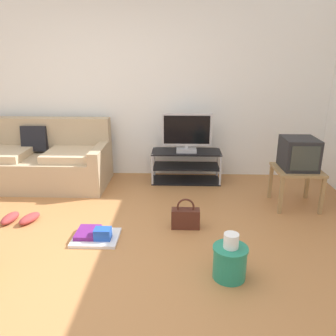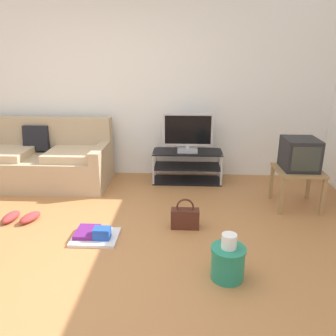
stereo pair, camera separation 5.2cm
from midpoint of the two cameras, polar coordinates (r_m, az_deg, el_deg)
ground_plane at (r=3.17m, az=-14.99°, el=-15.33°), size 9.00×9.80×0.02m
wall_back at (r=5.05m, az=-8.27°, el=13.96°), size 9.00×0.10×2.70m
couch at (r=5.04m, az=-21.12°, el=1.05°), size 1.86×0.90×0.90m
tv_stand at (r=4.83m, az=2.79°, el=0.31°), size 0.98×0.42×0.45m
flat_tv at (r=4.68m, az=2.89°, el=6.00°), size 0.70×0.22×0.54m
side_table at (r=4.24m, az=20.79°, el=-1.06°), size 0.52×0.52×0.47m
crt_tv at (r=4.18m, az=21.12°, el=2.34°), size 0.38×0.43×0.36m
handbag at (r=3.55m, az=2.58°, el=-8.46°), size 0.30×0.12×0.33m
cleaning_bucket at (r=2.83m, az=9.99°, el=-15.17°), size 0.29×0.29×0.40m
sneakers_pair at (r=4.05m, az=-24.34°, el=-7.82°), size 0.41×0.31×0.09m
floor_tray at (r=3.46m, az=-12.73°, el=-11.17°), size 0.45×0.37×0.14m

